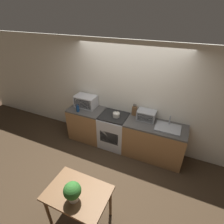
{
  "coord_description": "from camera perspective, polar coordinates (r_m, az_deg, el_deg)",
  "views": [
    {
      "loc": [
        1.19,
        -2.69,
        3.15
      ],
      "look_at": [
        -0.25,
        0.51,
        1.05
      ],
      "focal_mm": 28.0,
      "sensor_mm": 36.0,
      "label": 1
    }
  ],
  "objects": [
    {
      "name": "counter_right_run",
      "position": [
        4.28,
        13.44,
        -9.2
      ],
      "size": [
        1.38,
        0.62,
        0.9
      ],
      "color": "olive",
      "rests_on": "ground_plane"
    },
    {
      "name": "ground_plane",
      "position": [
        4.31,
        0.22,
        -16.04
      ],
      "size": [
        16.0,
        16.0,
        0.0
      ],
      "primitive_type": "plane",
      "color": "#3D2D1E"
    },
    {
      "name": "stove_range",
      "position": [
        4.5,
        0.6,
        -6.04
      ],
      "size": [
        0.67,
        0.62,
        0.9
      ],
      "color": "silver",
      "rests_on": "ground_plane"
    },
    {
      "name": "kettle",
      "position": [
        4.16,
        1.42,
        -0.67
      ],
      "size": [
        0.16,
        0.16,
        0.17
      ],
      "color": "beige",
      "rests_on": "stove_range"
    },
    {
      "name": "potted_plant",
      "position": [
        2.76,
        -12.81,
        -23.95
      ],
      "size": [
        0.26,
        0.26,
        0.33
      ],
      "color": "beige",
      "rests_on": "dining_table"
    },
    {
      "name": "knife_block",
      "position": [
        4.23,
        7.33,
        0.38
      ],
      "size": [
        0.11,
        0.07,
        0.3
      ],
      "color": "brown",
      "rests_on": "counter_right_run"
    },
    {
      "name": "microwave",
      "position": [
        4.61,
        -8.58,
        3.48
      ],
      "size": [
        0.55,
        0.34,
        0.3
      ],
      "color": "silver",
      "rests_on": "counter_left_run"
    },
    {
      "name": "toaster_oven",
      "position": [
        4.11,
        11.16,
        -1.06
      ],
      "size": [
        0.41,
        0.28,
        0.23
      ],
      "color": "#999BA0",
      "rests_on": "counter_right_run"
    },
    {
      "name": "sink_basin",
      "position": [
        3.99,
        17.82,
        -4.84
      ],
      "size": [
        0.54,
        0.4,
        0.24
      ],
      "color": "#999BA0",
      "rests_on": "counter_right_run"
    },
    {
      "name": "bottle",
      "position": [
        4.45,
        -11.13,
        1.07
      ],
      "size": [
        0.08,
        0.08,
        0.21
      ],
      "color": "navy",
      "rests_on": "counter_left_run"
    },
    {
      "name": "counter_left_run",
      "position": [
        4.8,
        -8.03,
        -3.64
      ],
      "size": [
        0.9,
        0.62,
        0.9
      ],
      "color": "olive",
      "rests_on": "ground_plane"
    },
    {
      "name": "dining_table",
      "position": [
        3.05,
        -11.04,
        -25.35
      ],
      "size": [
        0.97,
        0.67,
        0.74
      ],
      "color": "brown",
      "rests_on": "ground_plane"
    },
    {
      "name": "wall_back",
      "position": [
        4.25,
        5.47,
        4.98
      ],
      "size": [
        10.0,
        0.06,
        2.6
      ],
      "color": "silver",
      "rests_on": "ground_plane"
    }
  ]
}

